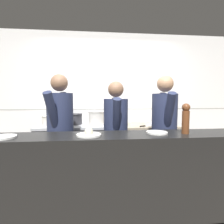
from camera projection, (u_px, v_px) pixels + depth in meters
name	position (u px, v px, depth m)	size (l,w,h in m)	color
ground_plane	(119.00, 212.00, 2.09)	(14.00, 14.00, 0.00)	#7F705B
wall_back_tiled	(109.00, 101.00, 3.42)	(8.00, 0.06, 2.60)	white
oven_range	(75.00, 150.00, 3.02)	(1.21, 0.71, 0.91)	#232326
prep_counter	(143.00, 149.00, 3.15)	(1.12, 0.65, 0.89)	gray
pass_counter	(118.00, 181.00, 1.86)	(3.05, 0.45, 0.99)	black
stock_pot	(52.00, 120.00, 2.91)	(0.33, 0.33, 0.16)	beige
sauce_pot	(73.00, 119.00, 3.01)	(0.34, 0.34, 0.18)	#2D2D33
braising_pot	(96.00, 118.00, 2.98)	(0.28, 0.28, 0.22)	beige
mixing_bowl_steel	(154.00, 122.00, 3.14)	(0.22, 0.22, 0.07)	#B7BABF
chefs_knife	(147.00, 126.00, 2.94)	(0.35, 0.20, 0.02)	#B7BABF
plated_dish_main	(3.00, 137.00, 1.65)	(0.24, 0.24, 0.02)	white
plated_dish_appetiser	(89.00, 134.00, 1.75)	(0.25, 0.25, 0.09)	white
plated_dish_dessert	(157.00, 133.00, 1.87)	(0.22, 0.22, 0.02)	white
pepper_mill	(186.00, 118.00, 1.85)	(0.08, 0.08, 0.32)	brown
chef_head_cook	(60.00, 131.00, 2.31)	(0.41, 0.73, 1.67)	black
chef_sous	(116.00, 134.00, 2.36)	(0.34, 0.69, 1.59)	black
chef_line	(164.00, 130.00, 2.40)	(0.38, 0.73, 1.67)	black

